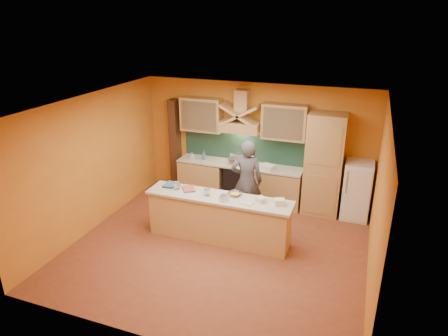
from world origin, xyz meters
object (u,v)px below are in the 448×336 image
(stove, at_px, (239,182))
(person, at_px, (247,182))
(fridge, at_px, (357,190))
(mixing_bowl, at_px, (235,194))
(kitchen_scale, at_px, (224,198))

(stove, bearing_deg, person, -63.58)
(fridge, bearing_deg, mixing_bowl, -141.91)
(stove, relative_size, person, 0.49)
(person, xyz_separation_m, mixing_bowl, (-0.01, -0.77, 0.05))
(fridge, height_order, kitchen_scale, fridge)
(fridge, xyz_separation_m, mixing_bowl, (-2.22, -1.74, 0.33))
(person, bearing_deg, mixing_bowl, 71.99)
(kitchen_scale, bearing_deg, mixing_bowl, 91.67)
(mixing_bowl, bearing_deg, person, 89.58)
(stove, height_order, kitchen_scale, kitchen_scale)
(stove, distance_m, fridge, 2.71)
(kitchen_scale, xyz_separation_m, mixing_bowl, (0.11, 0.31, -0.02))
(mixing_bowl, bearing_deg, stove, 105.32)
(fridge, relative_size, person, 0.70)
(fridge, relative_size, kitchen_scale, 9.96)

